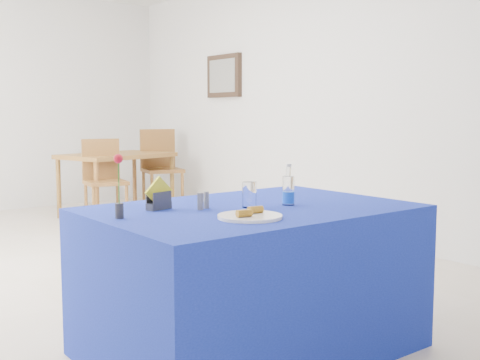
{
  "coord_description": "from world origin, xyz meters",
  "views": [
    {
      "loc": [
        -1.95,
        -4.43,
        1.23
      ],
      "look_at": [
        -0.21,
        -2.19,
        0.92
      ],
      "focal_mm": 45.0,
      "sensor_mm": 36.0,
      "label": 1
    }
  ],
  "objects_px": {
    "oak_table": "(117,160)",
    "chair_bg_right": "(160,163)",
    "water_bottle": "(288,191)",
    "chair_bg_left": "(104,175)",
    "blue_table": "(251,279)",
    "plate": "(250,216)"
  },
  "relations": [
    {
      "from": "oak_table",
      "to": "chair_bg_right",
      "type": "bearing_deg",
      "value": 6.21
    },
    {
      "from": "water_bottle",
      "to": "chair_bg_left",
      "type": "xyz_separation_m",
      "value": [
        0.81,
        3.99,
        -0.28
      ]
    },
    {
      "from": "water_bottle",
      "to": "chair_bg_right",
      "type": "xyz_separation_m",
      "value": [
        1.84,
        4.49,
        -0.23
      ]
    },
    {
      "from": "blue_table",
      "to": "chair_bg_left",
      "type": "distance_m",
      "value": 4.05
    },
    {
      "from": "blue_table",
      "to": "oak_table",
      "type": "height_order",
      "value": "blue_table"
    },
    {
      "from": "water_bottle",
      "to": "chair_bg_left",
      "type": "distance_m",
      "value": 4.08
    },
    {
      "from": "blue_table",
      "to": "chair_bg_left",
      "type": "height_order",
      "value": "chair_bg_left"
    },
    {
      "from": "plate",
      "to": "chair_bg_right",
      "type": "height_order",
      "value": "chair_bg_right"
    },
    {
      "from": "plate",
      "to": "chair_bg_right",
      "type": "bearing_deg",
      "value": 64.3
    },
    {
      "from": "plate",
      "to": "oak_table",
      "type": "height_order",
      "value": "plate"
    },
    {
      "from": "blue_table",
      "to": "chair_bg_left",
      "type": "relative_size",
      "value": 1.68
    },
    {
      "from": "plate",
      "to": "chair_bg_right",
      "type": "distance_m",
      "value": 5.2
    },
    {
      "from": "blue_table",
      "to": "chair_bg_left",
      "type": "xyz_separation_m",
      "value": [
        1.0,
        3.92,
        0.17
      ]
    },
    {
      "from": "plate",
      "to": "chair_bg_left",
      "type": "relative_size",
      "value": 0.31
    },
    {
      "from": "water_bottle",
      "to": "chair_bg_right",
      "type": "distance_m",
      "value": 4.86
    },
    {
      "from": "plate",
      "to": "chair_bg_right",
      "type": "xyz_separation_m",
      "value": [
        2.25,
        4.69,
        -0.17
      ]
    },
    {
      "from": "water_bottle",
      "to": "blue_table",
      "type": "bearing_deg",
      "value": 159.95
    },
    {
      "from": "oak_table",
      "to": "chair_bg_left",
      "type": "height_order",
      "value": "chair_bg_left"
    },
    {
      "from": "blue_table",
      "to": "plate",
      "type": "bearing_deg",
      "value": -129.95
    },
    {
      "from": "chair_bg_left",
      "to": "chair_bg_right",
      "type": "height_order",
      "value": "chair_bg_right"
    },
    {
      "from": "water_bottle",
      "to": "chair_bg_left",
      "type": "bearing_deg",
      "value": 78.49
    },
    {
      "from": "plate",
      "to": "water_bottle",
      "type": "relative_size",
      "value": 1.38
    }
  ]
}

